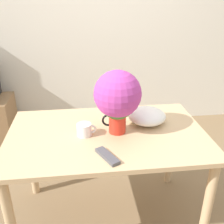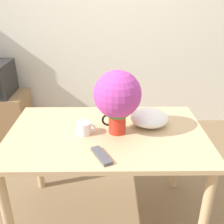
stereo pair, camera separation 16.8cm
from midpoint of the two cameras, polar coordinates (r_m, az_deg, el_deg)
ground_plane at (r=2.25m, az=-2.81°, el=-21.04°), size 12.00×12.00×0.00m
wall_back at (r=3.21m, az=-5.68°, el=19.28°), size 8.00×0.05×2.60m
table at (r=1.80m, az=-3.80°, el=-7.52°), size 1.31×0.83×0.76m
flower_vase at (r=1.65m, az=-1.71°, el=3.07°), size 0.30×0.30×0.42m
coffee_mug at (r=1.72m, az=-8.79°, el=-3.88°), size 0.13×0.10×0.08m
white_bowl at (r=1.86m, az=5.06°, el=-0.90°), size 0.27×0.27×0.11m
remote_control at (r=1.50m, az=-4.29°, el=-9.66°), size 0.13×0.19×0.02m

